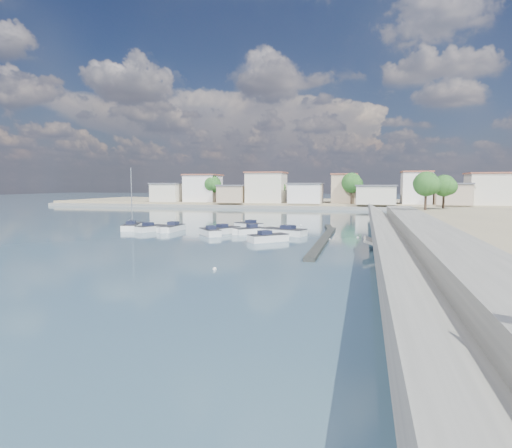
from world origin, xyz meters
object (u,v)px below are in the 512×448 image
at_px(motorboat_b, 226,230).
at_px(motorboat_c, 282,232).
at_px(motorboat_d, 248,231).
at_px(sailboat, 133,226).
at_px(motorboat_h, 270,238).
at_px(motorboat_e, 152,229).
at_px(motorboat_a, 209,232).
at_px(motorboat_f, 247,226).
at_px(motorboat_g, 171,229).

bearing_deg(motorboat_b, motorboat_c, 0.45).
bearing_deg(motorboat_d, motorboat_c, 4.75).
relative_size(motorboat_b, sailboat, 0.50).
bearing_deg(motorboat_h, motorboat_c, 88.72).
xyz_separation_m(motorboat_c, motorboat_e, (-18.13, -0.37, -0.00)).
bearing_deg(motorboat_h, motorboat_a, 156.39).
distance_m(motorboat_c, motorboat_f, 9.23).
bearing_deg(motorboat_g, sailboat, 169.76).
xyz_separation_m(motorboat_e, sailboat, (-3.96, 1.74, 0.04)).
height_order(motorboat_a, motorboat_h, same).
distance_m(motorboat_a, motorboat_c, 9.26).
bearing_deg(motorboat_a, motorboat_g, 157.08).
distance_m(motorboat_a, motorboat_h, 9.53).
bearing_deg(motorboat_a, motorboat_d, 27.04).
bearing_deg(motorboat_c, motorboat_g, 179.28).
relative_size(motorboat_c, motorboat_f, 1.33).
height_order(motorboat_d, motorboat_h, same).
bearing_deg(motorboat_f, sailboat, -161.46).
bearing_deg(sailboat, motorboat_g, -10.24).
relative_size(motorboat_c, motorboat_e, 1.36).
distance_m(motorboat_c, sailboat, 22.13).
bearing_deg(motorboat_a, motorboat_b, 62.30).
relative_size(motorboat_d, motorboat_f, 0.85).
bearing_deg(motorboat_e, sailboat, 156.31).
bearing_deg(motorboat_c, motorboat_f, 134.13).
bearing_deg(motorboat_f, motorboat_g, -144.95).
height_order(motorboat_f, motorboat_h, same).
distance_m(motorboat_d, motorboat_g, 11.17).
xyz_separation_m(motorboat_c, motorboat_g, (-15.59, 0.20, 0.00)).
height_order(motorboat_d, motorboat_e, same).
relative_size(motorboat_e, sailboat, 0.51).
bearing_deg(motorboat_h, motorboat_f, 115.65).
xyz_separation_m(motorboat_a, motorboat_b, (1.35, 2.58, -0.00)).
distance_m(motorboat_a, motorboat_e, 9.52).
relative_size(motorboat_b, motorboat_f, 0.96).
relative_size(motorboat_b, motorboat_c, 0.72).
height_order(motorboat_a, motorboat_c, same).
bearing_deg(motorboat_g, motorboat_b, -1.82).
bearing_deg(motorboat_a, motorboat_f, 75.15).
relative_size(motorboat_a, motorboat_h, 0.95).
relative_size(motorboat_d, motorboat_e, 0.87).
xyz_separation_m(motorboat_b, motorboat_d, (3.10, -0.31, -0.00)).
relative_size(motorboat_d, sailboat, 0.45).
distance_m(motorboat_g, motorboat_h, 16.82).
relative_size(motorboat_e, motorboat_h, 1.02).
distance_m(motorboat_d, sailboat, 17.75).
relative_size(motorboat_a, motorboat_b, 0.95).
bearing_deg(motorboat_f, motorboat_d, -74.07).
height_order(motorboat_a, motorboat_e, same).
relative_size(motorboat_a, motorboat_f, 0.91).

